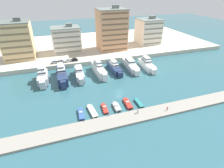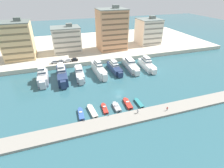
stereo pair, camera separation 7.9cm
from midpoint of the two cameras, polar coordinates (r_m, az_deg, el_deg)
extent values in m
plane|color=#2D5B66|center=(75.12, 2.15, -2.52)|extent=(400.00, 400.00, 0.00)
cube|color=beige|center=(134.56, -8.05, 12.39)|extent=(180.00, 70.00, 2.36)
cube|color=gray|center=(61.70, 7.98, -10.44)|extent=(120.00, 6.13, 0.81)
cube|color=silver|center=(88.02, -21.61, 1.82)|extent=(4.58, 12.20, 4.02)
cube|color=silver|center=(81.65, -21.72, -0.29)|extent=(2.48, 2.26, 3.41)
cube|color=#334C7F|center=(88.58, -21.46, 1.07)|extent=(4.62, 12.32, 0.24)
cube|color=white|center=(87.66, -21.94, 3.76)|extent=(3.54, 5.14, 1.78)
cube|color=#233342|center=(87.59, -21.96, 3.87)|extent=(3.58, 5.19, 0.64)
cube|color=white|center=(87.04, -22.13, 4.71)|extent=(2.76, 4.01, 1.43)
cube|color=#233342|center=(86.98, -22.15, 4.80)|extent=(2.79, 4.05, 0.51)
cylinder|color=silver|center=(87.15, -22.32, 5.87)|extent=(0.16, 0.16, 1.80)
cube|color=silver|center=(94.30, -21.44, 3.06)|extent=(3.82, 0.93, 0.20)
cube|color=navy|center=(87.50, -16.02, 2.72)|extent=(4.65, 17.67, 4.23)
cube|color=navy|center=(78.70, -15.59, -0.22)|extent=(2.45, 2.24, 3.59)
cube|color=#192347|center=(88.10, -15.90, 1.93)|extent=(4.69, 17.85, 0.24)
cube|color=white|center=(87.50, -16.33, 4.81)|extent=(3.54, 7.44, 1.64)
cube|color=#233342|center=(87.44, -16.35, 4.91)|extent=(3.58, 7.52, 0.59)
cube|color=white|center=(86.94, -16.47, 5.69)|extent=(2.76, 5.81, 1.29)
cube|color=#233342|center=(86.89, -16.48, 5.77)|extent=(2.80, 5.86, 0.46)
cylinder|color=silver|center=(87.40, -16.65, 6.89)|extent=(0.16, 0.16, 1.80)
cube|color=navy|center=(96.33, -16.28, 4.55)|extent=(3.76, 0.95, 0.20)
cube|color=silver|center=(87.49, -10.60, 3.16)|extent=(4.56, 14.57, 3.58)
cube|color=silver|center=(80.29, -10.03, 0.80)|extent=(2.15, 1.98, 3.04)
cube|color=black|center=(88.00, -10.53, 2.48)|extent=(4.60, 14.72, 0.24)
cube|color=white|center=(87.37, -10.82, 5.01)|extent=(3.25, 6.20, 1.69)
cube|color=#233342|center=(87.30, -10.83, 5.11)|extent=(3.29, 6.26, 0.61)
cylinder|color=silver|center=(87.52, -10.99, 6.29)|extent=(0.16, 0.16, 1.80)
cube|color=silver|center=(94.75, -11.02, 4.68)|extent=(3.21, 1.08, 0.20)
cube|color=white|center=(89.87, -4.39, 4.54)|extent=(4.55, 17.02, 4.20)
cube|color=white|center=(81.92, -2.42, 2.11)|extent=(2.08, 1.91, 3.57)
cube|color=#334C7F|center=(90.45, -4.36, 3.76)|extent=(4.60, 17.19, 0.24)
cube|color=white|center=(89.86, -4.71, 6.47)|extent=(3.21, 7.22, 1.39)
cube|color=#233342|center=(89.81, -4.71, 6.56)|extent=(3.25, 7.29, 0.50)
cube|color=white|center=(89.36, -4.74, 7.27)|extent=(2.50, 5.63, 1.29)
cube|color=#233342|center=(89.31, -4.75, 7.34)|extent=(2.53, 5.69, 0.46)
cylinder|color=silver|center=(89.74, -4.99, 8.41)|extent=(0.16, 0.16, 1.80)
cube|color=white|center=(98.06, -5.97, 6.04)|extent=(3.11, 1.07, 0.20)
cube|color=navy|center=(92.91, 0.79, 5.10)|extent=(4.41, 14.55, 3.05)
cube|color=navy|center=(86.07, 2.72, 3.07)|extent=(2.24, 2.05, 2.60)
cube|color=black|center=(93.32, 0.79, 4.54)|extent=(4.45, 14.70, 0.24)
cube|color=white|center=(92.97, 0.56, 6.58)|extent=(3.28, 6.16, 1.31)
cube|color=#233342|center=(92.92, 0.56, 6.65)|extent=(3.32, 6.22, 0.47)
cube|color=white|center=(92.49, 0.57, 7.30)|extent=(2.55, 4.80, 1.20)
cube|color=#233342|center=(92.45, 0.57, 7.37)|extent=(2.59, 4.85, 0.43)
cylinder|color=silver|center=(92.74, 0.37, 8.36)|extent=(0.16, 0.16, 1.80)
cube|color=navy|center=(99.78, -0.79, 6.43)|extent=(3.39, 1.00, 0.20)
cube|color=white|center=(96.63, 5.99, 6.01)|extent=(5.59, 17.61, 3.34)
cube|color=white|center=(88.42, 8.10, 3.65)|extent=(2.56, 2.36, 2.84)
cube|color=black|center=(97.06, 5.96, 5.42)|extent=(5.65, 17.79, 0.24)
cube|color=white|center=(96.79, 5.81, 7.69)|extent=(3.93, 7.51, 1.74)
cube|color=#233342|center=(96.73, 5.81, 7.78)|extent=(3.98, 7.58, 0.63)
cylinder|color=silver|center=(97.12, 5.64, 8.89)|extent=(0.16, 0.16, 1.80)
cube|color=white|center=(104.85, 4.28, 7.55)|extent=(3.79, 1.16, 0.20)
cube|color=white|center=(98.62, 11.25, 6.02)|extent=(5.23, 15.20, 3.12)
cube|color=white|center=(91.76, 13.49, 4.01)|extent=(2.54, 2.33, 2.65)
cube|color=#334C7F|center=(99.01, 11.19, 5.48)|extent=(5.28, 15.35, 0.24)
cube|color=white|center=(98.65, 11.10, 7.55)|extent=(3.78, 6.47, 1.66)
cube|color=#233342|center=(98.59, 11.11, 7.63)|extent=(3.82, 6.54, 0.60)
cube|color=white|center=(98.15, 11.18, 8.32)|extent=(2.95, 5.05, 1.20)
cube|color=#233342|center=(98.11, 11.19, 8.38)|extent=(2.98, 5.10, 0.43)
cylinder|color=silver|center=(98.43, 11.03, 9.33)|extent=(0.16, 0.16, 1.80)
cube|color=white|center=(105.48, 9.38, 7.33)|extent=(3.78, 1.11, 0.20)
cube|color=#33569E|center=(62.88, -10.10, -9.74)|extent=(2.03, 6.13, 0.85)
cube|color=#33569E|center=(65.56, -10.47, -7.93)|extent=(1.01, 0.84, 0.72)
cube|color=silver|center=(62.86, -10.20, -9.06)|extent=(1.00, 0.64, 0.37)
cube|color=#283847|center=(63.05, -10.24, -8.86)|extent=(0.89, 0.12, 0.22)
cube|color=black|center=(60.30, -9.73, -11.49)|extent=(0.37, 0.29, 0.60)
cube|color=beige|center=(63.50, -6.43, -8.94)|extent=(2.63, 7.24, 0.91)
cube|color=beige|center=(66.52, -7.51, -7.01)|extent=(1.14, 0.97, 0.77)
cube|color=black|center=(60.63, -5.31, -10.83)|extent=(0.39, 0.31, 0.60)
cube|color=red|center=(64.51, -2.42, -8.12)|extent=(1.97, 5.61, 0.77)
cube|color=red|center=(66.95, -3.01, -6.57)|extent=(0.95, 0.79, 0.65)
cube|color=silver|center=(64.45, -2.51, -7.45)|extent=(0.94, 0.65, 0.51)
cube|color=#283847|center=(64.63, -2.57, -7.25)|extent=(0.83, 0.13, 0.31)
cube|color=black|center=(62.16, -1.81, -9.61)|extent=(0.38, 0.30, 0.60)
cube|color=#9EA3A8|center=(65.06, 1.56, -7.64)|extent=(2.26, 5.00, 0.95)
cube|color=#9EA3A8|center=(67.28, 0.77, -6.23)|extent=(1.20, 0.99, 0.80)
cube|color=silver|center=(64.92, 1.46, -6.95)|extent=(1.19, 0.63, 0.48)
cube|color=#283847|center=(65.09, 1.38, -6.76)|extent=(1.08, 0.10, 0.29)
cube|color=black|center=(62.98, 2.34, -8.92)|extent=(0.37, 0.29, 0.60)
cube|color=red|center=(67.05, 5.18, -6.51)|extent=(2.35, 6.30, 0.94)
cube|color=red|center=(69.73, 4.23, -4.90)|extent=(1.13, 0.95, 0.80)
cube|color=silver|center=(67.02, 5.07, -5.83)|extent=(1.11, 0.67, 0.37)
cube|color=#283847|center=(67.21, 4.99, -5.66)|extent=(0.98, 0.14, 0.22)
cube|color=black|center=(64.51, 6.15, -8.03)|extent=(0.38, 0.30, 0.60)
cube|color=teal|center=(67.97, 8.80, -6.27)|extent=(1.63, 5.64, 0.84)
cube|color=teal|center=(70.26, 7.68, -4.87)|extent=(0.89, 0.73, 0.71)
cube|color=black|center=(65.77, 9.96, -7.58)|extent=(0.36, 0.28, 0.60)
cube|color=#B7BCC1|center=(101.90, -18.28, 6.77)|extent=(4.14, 1.79, 0.80)
cube|color=#B7BCC1|center=(101.64, -18.26, 7.17)|extent=(2.13, 1.60, 0.68)
cube|color=#1E2833|center=(101.64, -18.26, 7.17)|extent=(2.09, 1.62, 0.37)
cylinder|color=black|center=(101.25, -18.98, 6.27)|extent=(0.64, 0.23, 0.64)
cylinder|color=black|center=(102.84, -19.03, 6.61)|extent=(0.64, 0.23, 0.64)
cylinder|color=black|center=(101.26, -17.46, 6.52)|extent=(0.64, 0.23, 0.64)
cylinder|color=black|center=(102.85, -17.53, 6.86)|extent=(0.64, 0.23, 0.64)
cube|color=slate|center=(101.59, -16.49, 6.99)|extent=(4.16, 1.84, 0.80)
cube|color=slate|center=(101.33, -16.46, 7.39)|extent=(2.15, 1.63, 0.68)
cube|color=#1E2833|center=(101.33, -16.46, 7.39)|extent=(2.11, 1.65, 0.37)
cylinder|color=black|center=(100.98, -17.21, 6.50)|extent=(0.65, 0.24, 0.64)
cylinder|color=black|center=(102.56, -17.23, 6.85)|extent=(0.65, 0.24, 0.64)
cylinder|color=black|center=(100.93, -15.68, 6.71)|extent=(0.65, 0.24, 0.64)
cylinder|color=black|center=(102.51, -15.72, 7.06)|extent=(0.65, 0.24, 0.64)
cube|color=white|center=(102.02, -14.25, 7.39)|extent=(4.14, 1.79, 0.80)
cube|color=white|center=(101.77, -14.22, 7.79)|extent=(2.14, 1.61, 0.68)
cube|color=#1E2833|center=(101.77, -14.22, 7.79)|extent=(2.09, 1.62, 0.37)
cylinder|color=black|center=(101.34, -14.95, 6.91)|extent=(0.64, 0.23, 0.64)
cylinder|color=black|center=(102.93, -15.01, 7.25)|extent=(0.64, 0.23, 0.64)
cylinder|color=black|center=(101.43, -13.43, 7.12)|extent=(0.64, 0.23, 0.64)
cylinder|color=black|center=(103.01, -13.51, 7.46)|extent=(0.64, 0.23, 0.64)
cube|color=black|center=(102.32, -12.28, 7.69)|extent=(4.14, 1.80, 0.80)
cube|color=black|center=(102.08, -12.24, 8.09)|extent=(2.14, 1.61, 0.68)
cube|color=#1E2833|center=(102.08, -12.24, 8.09)|extent=(2.10, 1.63, 0.37)
cylinder|color=black|center=(101.54, -12.93, 7.21)|extent=(0.65, 0.24, 0.64)
cylinder|color=black|center=(103.11, -13.08, 7.53)|extent=(0.65, 0.24, 0.64)
cylinder|color=black|center=(101.84, -11.43, 7.44)|extent=(0.65, 0.24, 0.64)
cylinder|color=black|center=(103.41, -11.59, 7.76)|extent=(0.65, 0.24, 0.64)
cube|color=#E0BC84|center=(115.42, -28.46, 12.29)|extent=(16.22, 14.43, 20.35)
cube|color=#7B6748|center=(110.85, -27.88, 7.14)|extent=(14.92, 0.24, 0.90)
cube|color=#7B6748|center=(109.82, -28.29, 8.77)|extent=(14.92, 0.24, 0.90)
cube|color=#7B6748|center=(108.88, -28.71, 10.43)|extent=(14.92, 0.24, 0.90)
cube|color=#7B6748|center=(108.03, -29.14, 12.11)|extent=(14.92, 0.24, 0.90)
cube|color=#7B6748|center=(107.29, -29.58, 13.82)|extent=(14.92, 0.24, 0.90)
cube|color=#7B6748|center=(106.65, -30.04, 15.54)|extent=(14.92, 0.24, 0.90)
cube|color=#56605B|center=(113.45, -29.73, 17.24)|extent=(16.54, 14.72, 0.40)
cube|color=#56605B|center=(112.88, -28.64, 18.09)|extent=(3.60, 3.20, 2.00)
cube|color=silver|center=(118.27, -14.68, 13.81)|extent=(17.17, 13.05, 15.09)
cube|color=gray|center=(113.62, -13.98, 10.09)|extent=(15.80, 0.24, 0.90)
cube|color=gray|center=(112.72, -14.16, 11.53)|extent=(15.80, 0.24, 0.90)
cube|color=gray|center=(111.88, -14.35, 13.00)|extent=(15.80, 0.24, 0.90)
cube|color=gray|center=(111.12, -14.55, 14.49)|extent=(15.80, 0.24, 0.90)
cube|color=gray|center=(110.44, -14.75, 16.00)|extent=(15.80, 0.24, 0.90)
cube|color=slate|center=(116.57, -15.18, 17.47)|extent=(17.51, 13.31, 0.40)
cube|color=slate|center=(116.54, -13.94, 18.22)|extent=(3.60, 3.20, 2.00)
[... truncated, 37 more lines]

